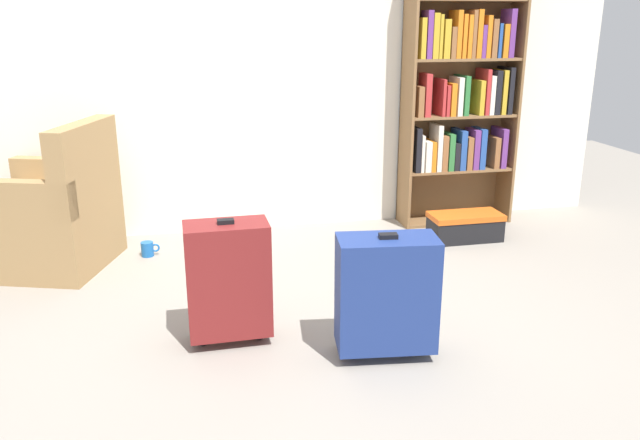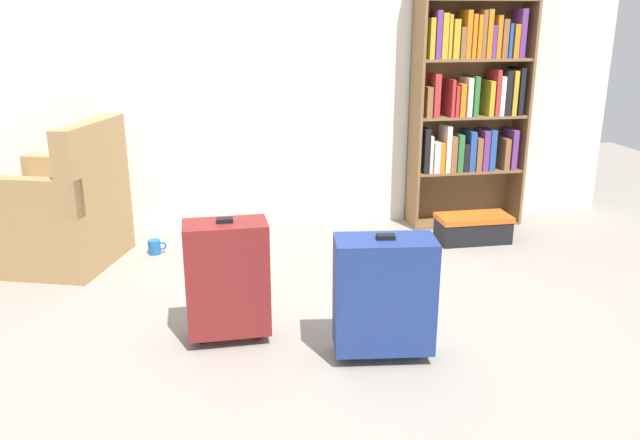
% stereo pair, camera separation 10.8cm
% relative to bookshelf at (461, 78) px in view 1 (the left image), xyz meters
% --- Properties ---
extents(ground_plane, '(8.98, 8.98, 0.00)m').
position_rel_bookshelf_xyz_m(ground_plane, '(-1.38, -1.73, -1.07)').
color(ground_plane, gray).
extents(back_wall, '(5.13, 0.10, 2.60)m').
position_rel_bookshelf_xyz_m(back_wall, '(-1.38, 0.20, 0.23)').
color(back_wall, silver).
rests_on(back_wall, ground).
extents(bookshelf, '(0.83, 0.27, 1.99)m').
position_rel_bookshelf_xyz_m(bookshelf, '(0.00, 0.00, 0.00)').
color(bookshelf, brown).
rests_on(bookshelf, ground).
extents(armchair, '(0.89, 0.89, 0.90)m').
position_rel_bookshelf_xyz_m(armchair, '(-2.79, -0.34, -0.75)').
color(armchair, '#9E7A4C').
rests_on(armchair, ground).
extents(mug, '(0.12, 0.08, 0.10)m').
position_rel_bookshelf_xyz_m(mug, '(-2.25, -0.29, -1.02)').
color(mug, '#1959A5').
rests_on(mug, ground).
extents(storage_box, '(0.50, 0.24, 0.19)m').
position_rel_bookshelf_xyz_m(storage_box, '(-0.09, -0.43, -0.97)').
color(storage_box, black).
rests_on(storage_box, ground).
extents(suitcase_dark_red, '(0.39, 0.21, 0.61)m').
position_rel_bookshelf_xyz_m(suitcase_dark_red, '(-1.81, -1.57, -0.75)').
color(suitcase_dark_red, maroon).
rests_on(suitcase_dark_red, ground).
extents(suitcase_navy_blue, '(0.47, 0.28, 0.59)m').
position_rel_bookshelf_xyz_m(suitcase_navy_blue, '(-1.13, -1.85, -0.76)').
color(suitcase_navy_blue, navy).
rests_on(suitcase_navy_blue, ground).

